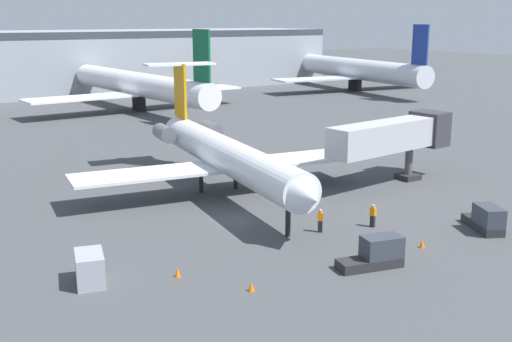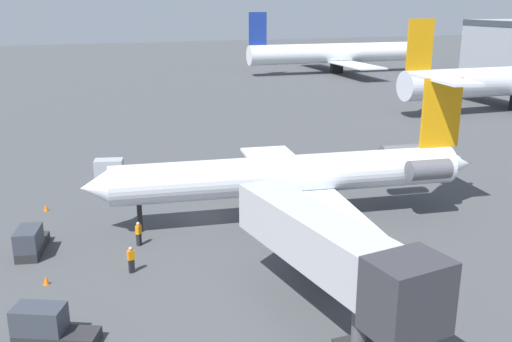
# 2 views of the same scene
# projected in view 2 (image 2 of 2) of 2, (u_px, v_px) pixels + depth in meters

# --- Properties ---
(ground_plane) EXTENTS (400.00, 400.00, 0.10)m
(ground_plane) POSITION_uv_depth(u_px,v_px,m) (207.00, 221.00, 43.22)
(ground_plane) COLOR #424447
(regional_jet) EXTENTS (25.69, 30.32, 10.36)m
(regional_jet) POSITION_uv_depth(u_px,v_px,m) (300.00, 173.00, 42.64)
(regional_jet) COLOR silver
(regional_jet) RESTS_ON ground_plane
(jet_bridge) EXTENTS (14.20, 4.67, 6.08)m
(jet_bridge) POSITION_uv_depth(u_px,v_px,m) (337.00, 254.00, 27.13)
(jet_bridge) COLOR #ADADB2
(jet_bridge) RESTS_ON ground_plane
(ground_crew_marshaller) EXTENTS (0.47, 0.46, 1.69)m
(ground_crew_marshaller) POSITION_uv_depth(u_px,v_px,m) (139.00, 234.00, 38.54)
(ground_crew_marshaller) COLOR black
(ground_crew_marshaller) RESTS_ON ground_plane
(ground_crew_loader) EXTENTS (0.36, 0.45, 1.69)m
(ground_crew_loader) POSITION_uv_depth(u_px,v_px,m) (131.00, 260.00, 34.66)
(ground_crew_loader) COLOR black
(ground_crew_loader) RESTS_ON ground_plane
(baggage_tug_lead) EXTENTS (2.96, 4.22, 1.90)m
(baggage_tug_lead) POSITION_uv_depth(u_px,v_px,m) (47.00, 327.00, 27.52)
(baggage_tug_lead) COLOR #262628
(baggage_tug_lead) RESTS_ON ground_plane
(baggage_tug_trailing) EXTENTS (4.21, 2.22, 1.90)m
(baggage_tug_trailing) POSITION_uv_depth(u_px,v_px,m) (30.00, 242.00, 37.21)
(baggage_tug_trailing) COLOR #262628
(baggage_tug_trailing) RESTS_ON ground_plane
(cargo_container_uld) EXTENTS (2.12, 2.86, 1.81)m
(cargo_container_uld) POSITION_uv_depth(u_px,v_px,m) (109.00, 169.00, 53.29)
(cargo_container_uld) COLOR #999EA8
(cargo_container_uld) RESTS_ON ground_plane
(traffic_cone_near) EXTENTS (0.36, 0.36, 0.55)m
(traffic_cone_near) POSITION_uv_depth(u_px,v_px,m) (95.00, 192.00, 48.76)
(traffic_cone_near) COLOR orange
(traffic_cone_near) RESTS_ON ground_plane
(traffic_cone_mid) EXTENTS (0.36, 0.36, 0.55)m
(traffic_cone_mid) POSITION_uv_depth(u_px,v_px,m) (46.00, 280.00, 33.33)
(traffic_cone_mid) COLOR orange
(traffic_cone_mid) RESTS_ON ground_plane
(traffic_cone_far) EXTENTS (0.36, 0.36, 0.55)m
(traffic_cone_far) POSITION_uv_depth(u_px,v_px,m) (46.00, 207.00, 45.12)
(traffic_cone_far) COLOR orange
(traffic_cone_far) RESTS_ON ground_plane
(parked_airliner_west_end) EXTENTS (35.88, 42.59, 13.78)m
(parked_airliner_west_end) POSITION_uv_depth(u_px,v_px,m) (336.00, 54.00, 131.21)
(parked_airliner_west_end) COLOR silver
(parked_airliner_west_end) RESTS_ON ground_plane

